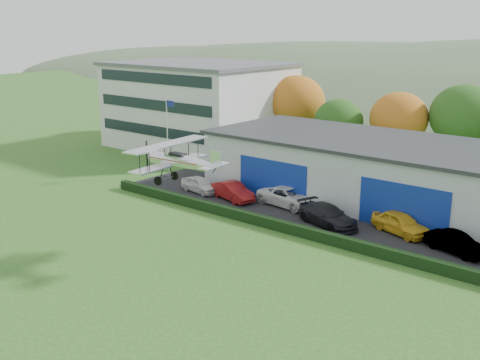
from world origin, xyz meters
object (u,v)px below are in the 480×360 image
Objects in this scene: car_2 at (289,197)px; car_5 at (456,243)px; car_1 at (233,191)px; car_4 at (400,223)px; flagpole at (168,130)px; car_0 at (200,185)px; biplane at (179,159)px; hangar at (436,180)px; car_3 at (328,215)px; office_block at (199,105)px.

car_2 is 14.70m from car_5.
car_1 is 1.00× the size of car_4.
car_2 is at bearing -1.85° from flagpole.
car_0 is 0.60× the size of biplane.
hangar is 9.46m from car_5.
flagpole is 1.72× the size of car_1.
biplane is (9.70, -12.06, 5.90)m from car_0.
car_0 is at bearing -156.26° from hangar.
hangar is 7.15× the size of car_2.
car_1 is (10.15, -2.10, -3.97)m from flagpole.
car_5 is at bearing -59.31° from hangar.
biplane is at bearing -113.63° from hangar.
biplane is at bearing 179.64° from car_3.
hangar is at bearing 13.51° from flagpole.
car_3 reaches higher than car_5.
office_block is at bearing 51.73° from car_0.
flagpole reaches higher than car_0.
car_4 is 17.24m from biplane.
office_block is 36.22m from car_4.
car_4 is 4.67m from car_5.
office_block is at bearing 167.99° from hangar.
hangar is 8.72× the size of car_1.
car_2 reaches higher than car_1.
flagpole reaches higher than hangar.
flagpole reaches higher than car_2.
hangar is 7.00m from car_4.
car_3 is (13.74, -0.45, 0.08)m from car_0.
biplane is at bearing -41.61° from flagpole.
hangar is 16.91m from car_1.
office_block reaches higher than car_4.
car_3 is 1.16× the size of car_4.
hangar is at bearing -10.45° from car_3.
office_block is 4.42× the size of car_1.
car_5 is (9.55, 0.64, -0.08)m from car_3.
car_2 is (14.99, -0.48, -3.95)m from flagpole.
car_4 is at bearing 91.05° from car_5.
flagpole is at bearing -166.49° from hangar.
biplane is at bearing -139.14° from car_1.
car_5 is at bearing -89.83° from car_2.
car_1 is 19.47m from car_5.
car_4 is (14.95, 1.33, 0.03)m from car_1.
flagpole is 1.41× the size of car_2.
hangar reaches higher than car_1.
car_5 is (19.47, 0.11, -0.06)m from car_1.
office_block reaches higher than car_2.
office_block is 2.97× the size of biplane.
car_3 is 9.57m from car_5.
car_1 is 1.09× the size of car_5.
car_2 is 5.51m from car_3.
car_3 is at bearing -119.23° from hangar.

